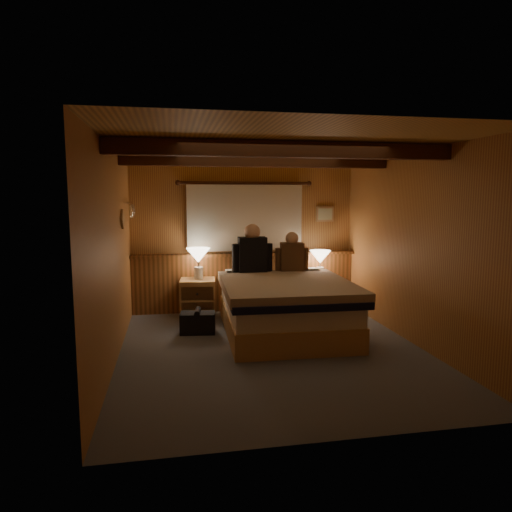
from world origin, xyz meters
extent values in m
plane|color=#4E525C|center=(0.00, 0.00, 0.00)|extent=(4.20, 4.20, 0.00)
plane|color=#D9A851|center=(0.00, 0.00, 2.40)|extent=(4.20, 4.20, 0.00)
plane|color=#B68241|center=(0.00, 2.10, 1.20)|extent=(3.60, 0.00, 3.60)
plane|color=#B68241|center=(-1.80, 0.00, 1.20)|extent=(0.00, 4.20, 4.20)
plane|color=#B68241|center=(1.80, 0.00, 1.20)|extent=(0.00, 4.20, 4.20)
plane|color=#B68241|center=(0.00, -2.10, 1.20)|extent=(3.60, 0.00, 3.60)
cube|color=brown|center=(0.00, 2.04, 0.45)|extent=(3.60, 0.12, 0.90)
cube|color=brown|center=(0.00, 1.98, 0.92)|extent=(3.60, 0.22, 0.04)
cylinder|color=#412110|center=(0.00, 2.02, 2.05)|extent=(2.10, 0.05, 0.05)
sphere|color=#412110|center=(-1.05, 2.02, 2.05)|extent=(0.08, 0.08, 0.08)
sphere|color=#412110|center=(1.05, 2.02, 2.05)|extent=(0.08, 0.08, 0.08)
cube|color=beige|center=(0.00, 2.03, 1.50)|extent=(1.85, 0.08, 1.05)
cube|color=#412110|center=(0.00, -0.60, 2.31)|extent=(3.60, 0.15, 0.16)
cube|color=#412110|center=(0.00, 0.90, 2.31)|extent=(3.60, 0.15, 0.16)
cylinder|color=white|center=(-1.74, 1.60, 1.75)|extent=(0.03, 0.55, 0.03)
torus|color=white|center=(-1.71, 1.45, 1.63)|extent=(0.01, 0.21, 0.21)
torus|color=white|center=(-1.71, 1.68, 1.63)|extent=(0.01, 0.21, 0.21)
cube|color=tan|center=(1.35, 2.08, 1.55)|extent=(0.30, 0.03, 0.25)
cube|color=beige|center=(1.35, 2.06, 1.55)|extent=(0.24, 0.01, 0.19)
cube|color=tan|center=(0.31, 0.68, 0.16)|extent=(1.63, 2.14, 0.31)
cube|color=white|center=(0.31, 0.68, 0.44)|extent=(1.59, 2.10, 0.25)
cube|color=black|center=(0.31, 0.42, 0.60)|extent=(1.68, 1.72, 0.08)
cube|color=pink|center=(0.31, 0.55, 0.67)|extent=(1.72, 1.93, 0.13)
cube|color=white|center=(-0.06, 1.51, 0.65)|extent=(0.64, 0.37, 0.17)
cube|color=white|center=(0.74, 1.48, 0.65)|extent=(0.64, 0.37, 0.17)
cube|color=tan|center=(-0.79, 1.74, 0.29)|extent=(0.57, 0.52, 0.58)
cube|color=brown|center=(-0.81, 1.52, 0.41)|extent=(0.48, 0.06, 0.20)
cube|color=brown|center=(-0.81, 1.52, 0.17)|extent=(0.48, 0.06, 0.20)
cylinder|color=white|center=(-0.81, 1.52, 0.41)|extent=(0.03, 0.03, 0.03)
cylinder|color=white|center=(-0.81, 1.52, 0.17)|extent=(0.03, 0.03, 0.03)
cube|color=tan|center=(1.15, 1.76, 0.27)|extent=(0.58, 0.54, 0.54)
cube|color=brown|center=(1.10, 1.55, 0.38)|extent=(0.44, 0.11, 0.19)
cube|color=brown|center=(1.10, 1.55, 0.16)|extent=(0.44, 0.11, 0.19)
cylinder|color=white|center=(1.10, 1.55, 0.38)|extent=(0.04, 0.04, 0.03)
cylinder|color=white|center=(1.10, 1.55, 0.16)|extent=(0.04, 0.04, 0.03)
cylinder|color=white|center=(-0.77, 1.78, 0.67)|extent=(0.14, 0.14, 0.18)
cylinder|color=white|center=(-0.77, 1.78, 0.79)|extent=(0.02, 0.02, 0.10)
cone|color=beige|center=(-0.77, 1.78, 0.95)|extent=(0.36, 0.36, 0.22)
cylinder|color=white|center=(1.18, 1.77, 0.63)|extent=(0.13, 0.13, 0.17)
cylinder|color=white|center=(1.18, 1.77, 0.74)|extent=(0.02, 0.02, 0.09)
cone|color=beige|center=(1.18, 1.77, 0.88)|extent=(0.34, 0.34, 0.20)
cube|color=black|center=(0.01, 1.42, 0.97)|extent=(0.42, 0.25, 0.54)
cylinder|color=black|center=(-0.23, 1.43, 0.93)|extent=(0.13, 0.13, 0.43)
cylinder|color=black|center=(0.25, 1.42, 0.93)|extent=(0.13, 0.13, 0.43)
sphere|color=tan|center=(0.01, 1.42, 1.32)|extent=(0.24, 0.24, 0.24)
cube|color=#4C311E|center=(0.61, 1.40, 0.93)|extent=(0.36, 0.24, 0.45)
cylinder|color=#4C311E|center=(0.41, 1.43, 0.89)|extent=(0.11, 0.11, 0.36)
cylinder|color=#4C311E|center=(0.81, 1.38, 0.89)|extent=(0.11, 0.11, 0.36)
sphere|color=tan|center=(0.61, 1.40, 1.22)|extent=(0.20, 0.20, 0.20)
cube|color=black|center=(-0.84, 0.87, 0.14)|extent=(0.50, 0.33, 0.28)
cylinder|color=black|center=(-0.84, 0.87, 0.30)|extent=(0.11, 0.29, 0.07)
camera|label=1|loc=(-1.16, -5.18, 1.84)|focal=32.00mm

